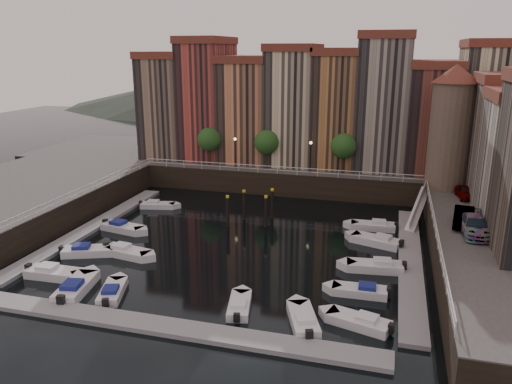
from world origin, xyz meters
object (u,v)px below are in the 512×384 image
(boat_left_0, at_px, (53,273))
(car_c, at_px, (474,227))
(boat_left_1, at_px, (87,251))
(boat_left_2, at_px, (122,227))
(corner_tower, at_px, (451,125))
(gangway, at_px, (418,207))
(mooring_pilings, at_px, (253,208))
(car_b, at_px, (463,218))
(car_a, at_px, (465,193))

(boat_left_0, relative_size, car_c, 0.94)
(boat_left_1, relative_size, boat_left_2, 0.99)
(corner_tower, relative_size, boat_left_2, 2.73)
(boat_left_0, bearing_deg, gangway, 34.76)
(boat_left_0, bearing_deg, boat_left_1, 88.35)
(mooring_pilings, distance_m, car_b, 21.23)
(mooring_pilings, bearing_deg, car_c, -16.02)
(mooring_pilings, height_order, boat_left_0, mooring_pilings)
(gangway, bearing_deg, car_a, 5.62)
(car_c, bearing_deg, mooring_pilings, 161.06)
(car_b, bearing_deg, boat_left_0, -150.04)
(car_b, distance_m, car_c, 2.28)
(mooring_pilings, height_order, car_a, car_a)
(mooring_pilings, relative_size, boat_left_1, 0.86)
(boat_left_2, xyz_separation_m, car_c, (33.83, -0.06, 3.40))
(boat_left_1, bearing_deg, car_c, -10.31)
(corner_tower, distance_m, gangway, 9.86)
(corner_tower, bearing_deg, mooring_pilings, -155.62)
(corner_tower, bearing_deg, car_b, -87.70)
(boat_left_0, height_order, car_c, car_c)
(boat_left_1, height_order, car_b, car_b)
(boat_left_1, bearing_deg, boat_left_0, -110.75)
(boat_left_1, xyz_separation_m, car_b, (33.05, 8.66, 3.41))
(corner_tower, xyz_separation_m, boat_left_0, (-32.49, -26.66, -9.80))
(boat_left_0, relative_size, car_b, 1.06)
(corner_tower, bearing_deg, car_a, -67.13)
(gangway, height_order, boat_left_2, gangway)
(gangway, relative_size, car_b, 1.73)
(gangway, xyz_separation_m, car_b, (3.43, -8.60, 1.88))
(boat_left_2, xyz_separation_m, car_b, (33.22, 2.14, 3.41))
(car_a, relative_size, car_b, 0.81)
(boat_left_1, bearing_deg, boat_left_2, 70.24)
(car_a, height_order, car_c, car_c)
(mooring_pilings, relative_size, boat_left_0, 0.84)
(gangway, xyz_separation_m, car_a, (4.61, 0.45, 1.74))
(corner_tower, xyz_separation_m, car_c, (1.14, -15.30, -6.41))
(boat_left_0, height_order, car_a, car_a)
(boat_left_1, bearing_deg, mooring_pilings, 24.51)
(mooring_pilings, relative_size, boat_left_2, 0.85)
(corner_tower, bearing_deg, car_c, -85.75)
(boat_left_2, height_order, car_a, car_a)
(boat_left_2, bearing_deg, car_c, 10.48)
(mooring_pilings, xyz_separation_m, car_a, (21.94, 5.12, 2.01))
(corner_tower, distance_m, boat_left_0, 43.16)
(corner_tower, xyz_separation_m, gangway, (-2.90, -4.50, -8.28))
(boat_left_0, distance_m, car_b, 35.86)
(gangway, bearing_deg, car_c, -69.50)
(corner_tower, xyz_separation_m, mooring_pilings, (-20.23, -9.17, -8.54))
(car_c, bearing_deg, boat_left_0, -164.25)
(corner_tower, bearing_deg, boat_left_0, -140.63)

